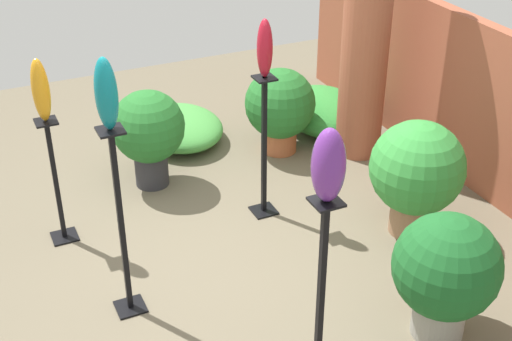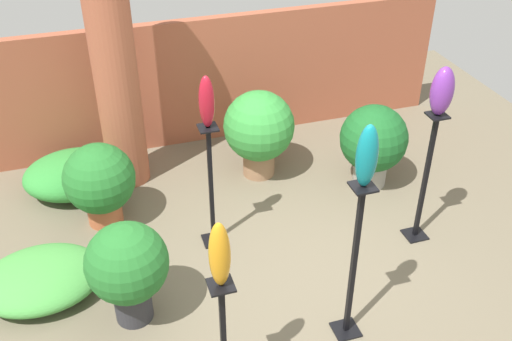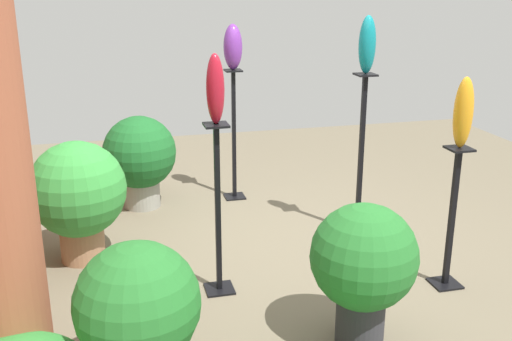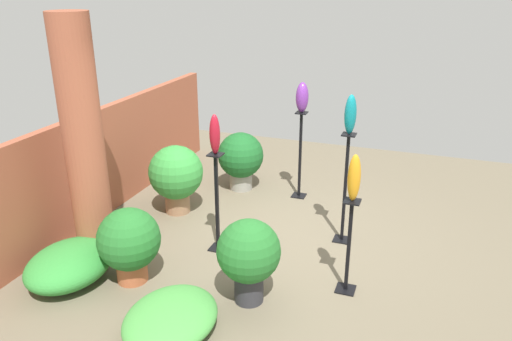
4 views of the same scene
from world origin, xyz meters
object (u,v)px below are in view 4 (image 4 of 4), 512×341
Objects in this scene: potted_plant_back_center at (249,254)px; potted_plant_walkway_edge at (129,241)px; pedestal_ruby at (217,207)px; art_vase_violet at (302,97)px; brick_pillar at (84,143)px; art_vase_teal at (350,114)px; potted_plant_front_right at (241,157)px; potted_plant_near_pillar at (176,175)px; pedestal_amber at (348,251)px; art_vase_amber at (354,178)px; pedestal_teal at (345,193)px; art_vase_ruby at (215,134)px; pedestal_violet at (300,159)px.

potted_plant_back_center is 1.32m from potted_plant_walkway_edge.
pedestal_ruby is 2.12m from art_vase_violet.
brick_pillar is 1.18m from potted_plant_walkway_edge.
art_vase_teal reaches higher than potted_plant_walkway_edge.
art_vase_violet reaches higher than potted_plant_front_right.
art_vase_teal is 2.36m from potted_plant_front_right.
art_vase_teal reaches higher than potted_plant_near_pillar.
brick_pillar is at bearing 143.49° from art_vase_violet.
art_vase_teal is (1.04, 0.24, 1.15)m from pedestal_amber.
pedestal_amber is at bearing -152.91° from art_vase_violet.
art_vase_amber is 0.58× the size of potted_plant_walkway_edge.
art_vase_teal is at bearing 13.06° from pedestal_amber.
pedestal_teal is at bearing -63.59° from brick_pillar.
art_vase_amber is (-0.32, -1.60, 0.71)m from pedestal_ruby.
potted_plant_back_center reaches higher than potted_plant_walkway_edge.
art_vase_ruby is 0.51× the size of potted_plant_front_right.
art_vase_ruby is (0.32, 1.60, 0.97)m from pedestal_amber.
pedestal_violet reaches higher than pedestal_amber.
art_vase_teal is at bearing -62.24° from art_vase_ruby.
pedestal_teal is at bearing 0.00° from art_vase_teal.
art_vase_amber reaches higher than pedestal_violet.
brick_pillar is 2.67× the size of pedestal_amber.
brick_pillar is 3.05m from pedestal_teal.
brick_pillar reaches higher than pedestal_violet.
art_vase_teal is 0.96× the size of art_vase_amber.
art_vase_teal is 2.80m from potted_plant_walkway_edge.
pedestal_ruby reaches higher than potted_plant_front_right.
art_vase_violet is at bearing -15.47° from pedestal_ruby.
pedestal_violet is 1.40m from pedestal_teal.
pedestal_amber is 2.25× the size of art_vase_teal.
pedestal_ruby is at bearing 164.53° from pedestal_violet.
potted_plant_near_pillar is at bearing 89.20° from pedestal_teal.
brick_pillar reaches higher than pedestal_teal.
pedestal_violet is at bearing -36.51° from brick_pillar.
pedestal_ruby is at bearing -166.97° from potted_plant_front_right.
brick_pillar is at bearing 143.49° from pedestal_violet.
pedestal_violet is 0.93× the size of pedestal_teal.
potted_plant_near_pillar is at bearing 51.69° from pedestal_ruby.
pedestal_violet is at bearing 90.00° from art_vase_violet.
potted_plant_near_pillar is at bearing 67.22° from pedestal_amber.
art_vase_teal is 1.12m from art_vase_amber.
art_vase_ruby is at bearing -33.22° from potted_plant_walkway_edge.
art_vase_teal is 1.55m from art_vase_ruby.
art_vase_violet is 2.42m from art_vase_amber.
potted_plant_near_pillar is (-1.07, 1.45, -0.04)m from pedestal_violet.
potted_plant_walkway_edge is (-1.64, 1.96, -1.14)m from art_vase_teal.
pedestal_amber is 2.26× the size of art_vase_ruby.
pedestal_teal reaches higher than pedestal_ruby.
pedestal_violet is at bearing 27.09° from art_vase_amber.
potted_plant_near_pillar is at bearing 11.66° from potted_plant_walkway_edge.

